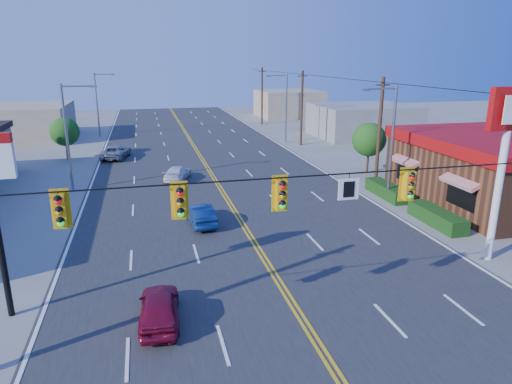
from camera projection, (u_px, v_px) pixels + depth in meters
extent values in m
plane|color=gray|center=(310.00, 333.00, 16.79)|extent=(160.00, 160.00, 0.00)
cube|color=#2D2D30|center=(220.00, 188.00, 35.41)|extent=(20.00, 120.00, 0.06)
cylinder|color=black|center=(316.00, 176.00, 15.09)|extent=(24.00, 0.05, 0.05)
cube|color=white|center=(349.00, 189.00, 15.52)|extent=(0.75, 0.04, 0.75)
cube|color=#D89E0C|center=(60.00, 211.00, 13.42)|extent=(0.55, 0.34, 1.25)
cube|color=#D89E0C|center=(180.00, 202.00, 14.22)|extent=(0.55, 0.34, 1.25)
cube|color=#D89E0C|center=(281.00, 195.00, 14.98)|extent=(0.55, 0.34, 1.25)
cube|color=#D89E0C|center=(409.00, 185.00, 16.06)|extent=(0.55, 0.34, 1.25)
cube|color=#194214|center=(410.00, 203.00, 30.48)|extent=(1.20, 9.00, 0.90)
cylinder|color=white|center=(498.00, 192.00, 22.05)|extent=(0.36, 0.36, 7.00)
cube|color=#A50C0C|center=(511.00, 109.00, 20.92)|extent=(2.20, 0.36, 2.00)
cylinder|color=black|center=(0.00, 245.00, 17.14)|extent=(0.24, 0.24, 6.00)
cylinder|color=gray|center=(392.00, 145.00, 31.23)|extent=(0.20, 0.20, 8.00)
cylinder|color=gray|center=(382.00, 89.00, 29.90)|extent=(2.20, 0.12, 0.12)
cube|color=gray|center=(366.00, 90.00, 29.66)|extent=(0.50, 0.25, 0.15)
cylinder|color=gray|center=(286.00, 109.00, 53.58)|extent=(0.20, 0.20, 8.00)
cylinder|color=gray|center=(278.00, 76.00, 52.25)|extent=(2.20, 0.12, 0.12)
cube|color=gray|center=(269.00, 76.00, 52.01)|extent=(0.50, 0.25, 0.15)
cylinder|color=gray|center=(67.00, 139.00, 33.62)|extent=(0.20, 0.20, 8.00)
cylinder|color=gray|center=(77.00, 86.00, 32.80)|extent=(2.20, 0.12, 0.12)
cube|color=gray|center=(93.00, 87.00, 33.06)|extent=(0.50, 0.25, 0.15)
cylinder|color=gray|center=(97.00, 105.00, 57.83)|extent=(0.20, 0.20, 8.00)
cylinder|color=gray|center=(103.00, 74.00, 57.01)|extent=(2.20, 0.12, 0.12)
cube|color=gray|center=(113.00, 74.00, 57.28)|extent=(0.50, 0.25, 0.15)
cylinder|color=#47301E|center=(379.00, 133.00, 35.17)|extent=(0.28, 0.28, 8.40)
cylinder|color=#47301E|center=(302.00, 109.00, 51.93)|extent=(0.28, 0.28, 8.40)
cylinder|color=#47301E|center=(262.00, 96.00, 68.70)|extent=(0.28, 0.28, 8.40)
cylinder|color=#47301E|center=(368.00, 161.00, 40.08)|extent=(0.20, 0.20, 2.10)
sphere|color=#235B19|center=(369.00, 140.00, 39.55)|extent=(2.94, 2.94, 2.94)
cylinder|color=#47301E|center=(67.00, 150.00, 45.18)|extent=(0.20, 0.20, 2.00)
sphere|color=#235B19|center=(65.00, 132.00, 44.67)|extent=(2.80, 2.80, 2.80)
cube|color=gray|center=(363.00, 121.00, 58.53)|extent=(12.00, 10.00, 4.00)
cube|color=tan|center=(22.00, 122.00, 56.30)|extent=(11.00, 12.00, 4.20)
cube|color=tan|center=(288.00, 104.00, 78.27)|extent=(10.00, 10.00, 4.40)
imported|color=maroon|center=(159.00, 309.00, 17.25)|extent=(1.71, 3.77, 1.26)
imported|color=navy|center=(200.00, 215.00, 27.53)|extent=(1.66, 3.89, 1.25)
imported|color=white|center=(177.00, 174.00, 37.60)|extent=(2.79, 4.21, 1.13)
imported|color=#9E9FA3|center=(116.00, 152.00, 45.68)|extent=(3.15, 5.10, 1.32)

